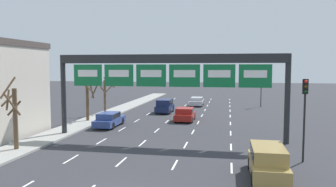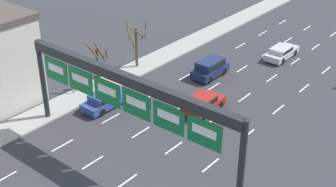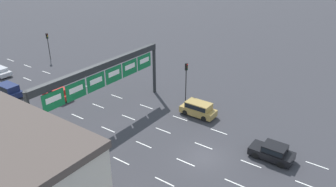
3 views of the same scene
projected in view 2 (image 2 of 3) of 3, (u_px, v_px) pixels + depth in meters
name	position (u px, v px, depth m)	size (l,w,h in m)	color
lane_dashes	(134.00, 155.00, 33.67)	(10.02, 67.00, 0.01)	white
sign_gantry	(124.00, 90.00, 30.55)	(18.52, 0.70, 6.77)	#232628
car_red	(203.00, 103.00, 38.85)	(1.93, 3.99, 1.42)	maroon
car_blue	(106.00, 99.00, 39.47)	(1.83, 4.59, 1.38)	navy
suv_navy	(210.00, 67.00, 44.57)	(1.86, 4.01, 1.70)	#19234C
car_silver	(282.00, 52.00, 48.49)	(1.83, 4.58, 1.27)	#B7B7BC
tree_bare_third	(137.00, 42.00, 45.46)	(2.52, 2.59, 4.97)	brown
tree_bare_furthest	(99.00, 62.00, 41.93)	(1.95, 2.13, 4.45)	brown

